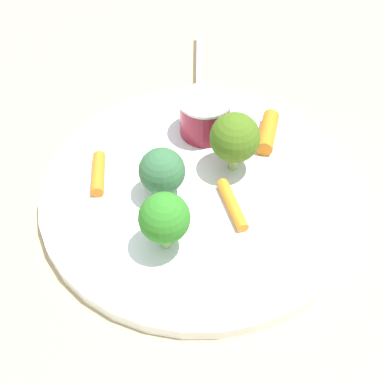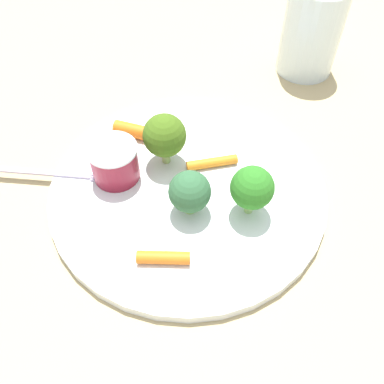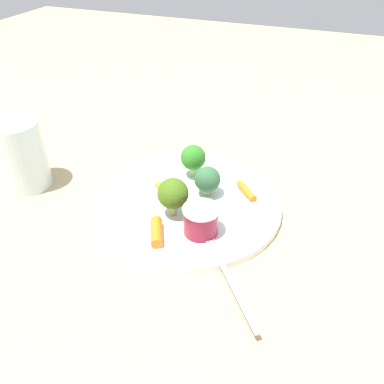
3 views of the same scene
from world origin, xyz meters
The scene contains 11 objects.
ground_plane centered at (0.00, 0.00, 0.00)m, with size 2.40×2.40×0.00m, color tan.
plate centered at (0.00, 0.00, 0.01)m, with size 0.29×0.29×0.01m, color white.
sauce_cup centered at (0.06, 0.04, 0.03)m, with size 0.05×0.05×0.04m.
broccoli_floret_0 centered at (-0.07, -0.02, 0.05)m, with size 0.04×0.04×0.06m.
broccoli_floret_1 centered at (0.04, -0.01, 0.05)m, with size 0.05×0.05×0.06m.
broccoli_floret_2 centered at (-0.02, 0.02, 0.04)m, with size 0.04×0.04×0.05m.
carrot_stick_0 centered at (0.10, -0.01, 0.02)m, with size 0.02×0.02×0.05m, color orange.
carrot_stick_1 centered at (0.00, -0.04, 0.02)m, with size 0.01×0.01×0.06m, color orange.
carrot_stick_2 centered at (-0.05, 0.08, 0.02)m, with size 0.01×0.01×0.05m, color orange.
fork centered at (0.13, 0.10, 0.01)m, with size 0.15×0.12×0.00m.
drinking_glass centered at (0.04, -0.28, 0.06)m, with size 0.08×0.08×0.12m, color silver.
Camera 3 is at (0.47, 0.19, 0.39)m, focal length 37.27 mm.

